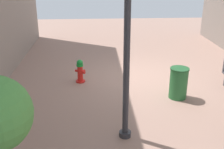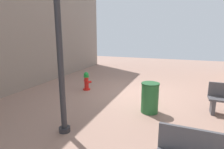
# 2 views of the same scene
# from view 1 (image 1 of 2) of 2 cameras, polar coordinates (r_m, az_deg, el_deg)

# --- Properties ---
(ground_plane) EXTENTS (23.40, 23.40, 0.00)m
(ground_plane) POSITION_cam_1_polar(r_m,az_deg,el_deg) (10.01, 5.30, -0.53)
(ground_plane) COLOR #9E7A6B
(fire_hydrant) EXTENTS (0.37, 0.37, 0.80)m
(fire_hydrant) POSITION_cam_1_polar(r_m,az_deg,el_deg) (9.49, -6.54, 0.73)
(fire_hydrant) COLOR red
(fire_hydrant) RESTS_ON ground_plane
(street_lamp) EXTENTS (0.36, 0.36, 3.68)m
(street_lamp) POSITION_cam_1_polar(r_m,az_deg,el_deg) (5.74, 3.09, 6.85)
(street_lamp) COLOR #2D2D33
(street_lamp) RESTS_ON ground_plane
(trash_bin) EXTENTS (0.56, 0.56, 0.95)m
(trash_bin) POSITION_cam_1_polar(r_m,az_deg,el_deg) (8.51, 13.47, -1.71)
(trash_bin) COLOR #266633
(trash_bin) RESTS_ON ground_plane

